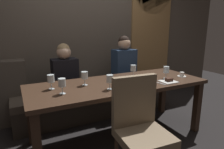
% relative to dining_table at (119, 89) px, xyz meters
% --- Properties ---
extents(ground, '(9.00, 9.00, 0.00)m').
position_rel_dining_table_xyz_m(ground, '(0.00, 0.00, -0.65)').
color(ground, black).
extents(back_wall_tiled, '(6.00, 0.12, 3.00)m').
position_rel_dining_table_xyz_m(back_wall_tiled, '(0.00, 1.22, 0.85)').
color(back_wall_tiled, brown).
rests_on(back_wall_tiled, ground).
extents(arched_door, '(0.90, 0.05, 2.55)m').
position_rel_dining_table_xyz_m(arched_door, '(1.35, 1.15, 0.71)').
color(arched_door, olive).
rests_on(arched_door, ground).
extents(dining_table, '(2.20, 0.84, 0.74)m').
position_rel_dining_table_xyz_m(dining_table, '(0.00, 0.00, 0.00)').
color(dining_table, '#342217').
rests_on(dining_table, ground).
extents(banquette_bench, '(2.50, 0.44, 0.45)m').
position_rel_dining_table_xyz_m(banquette_bench, '(0.00, 0.70, -0.42)').
color(banquette_bench, '#312A23').
rests_on(banquette_bench, ground).
extents(chair_near_side, '(0.47, 0.47, 0.98)m').
position_rel_dining_table_xyz_m(chair_near_side, '(-0.17, -0.72, -0.09)').
color(chair_near_side, '#3D281C').
rests_on(chair_near_side, ground).
extents(diner_redhead, '(0.36, 0.24, 0.74)m').
position_rel_dining_table_xyz_m(diner_redhead, '(-0.49, 0.73, 0.14)').
color(diner_redhead, black).
rests_on(diner_redhead, banquette_bench).
extents(diner_bearded, '(0.36, 0.24, 0.83)m').
position_rel_dining_table_xyz_m(diner_bearded, '(0.47, 0.69, 0.19)').
color(diner_bearded, navy).
rests_on(diner_bearded, banquette_bench).
extents(wine_glass_far_left, '(0.08, 0.08, 0.16)m').
position_rel_dining_table_xyz_m(wine_glass_far_left, '(-0.42, 0.08, 0.20)').
color(wine_glass_far_left, silver).
rests_on(wine_glass_far_left, dining_table).
extents(wine_glass_end_right, '(0.08, 0.08, 0.16)m').
position_rel_dining_table_xyz_m(wine_glass_end_right, '(-0.72, -0.12, 0.20)').
color(wine_glass_end_right, silver).
rests_on(wine_glass_end_right, dining_table).
extents(wine_glass_center_front, '(0.08, 0.08, 0.16)m').
position_rel_dining_table_xyz_m(wine_glass_center_front, '(0.65, -0.12, 0.20)').
color(wine_glass_center_front, silver).
rests_on(wine_glass_center_front, dining_table).
extents(wine_glass_near_left, '(0.08, 0.08, 0.16)m').
position_rel_dining_table_xyz_m(wine_glass_near_left, '(0.32, 0.17, 0.20)').
color(wine_glass_near_left, silver).
rests_on(wine_glass_near_left, dining_table).
extents(wine_glass_center_back, '(0.08, 0.08, 0.16)m').
position_rel_dining_table_xyz_m(wine_glass_center_back, '(-0.22, -0.20, 0.20)').
color(wine_glass_center_back, silver).
rests_on(wine_glass_center_back, dining_table).
extents(wine_glass_far_right, '(0.08, 0.08, 0.16)m').
position_rel_dining_table_xyz_m(wine_glass_far_right, '(-0.79, 0.10, 0.20)').
color(wine_glass_far_right, silver).
rests_on(wine_glass_far_right, dining_table).
extents(espresso_cup, '(0.12, 0.12, 0.06)m').
position_rel_dining_table_xyz_m(espresso_cup, '(0.92, -0.14, 0.11)').
color(espresso_cup, white).
rests_on(espresso_cup, dining_table).
extents(dessert_plate, '(0.19, 0.19, 0.05)m').
position_rel_dining_table_xyz_m(dessert_plate, '(0.57, -0.26, 0.10)').
color(dessert_plate, white).
rests_on(dessert_plate, dining_table).
extents(fork_on_table, '(0.05, 0.17, 0.01)m').
position_rel_dining_table_xyz_m(fork_on_table, '(0.43, -0.27, 0.09)').
color(fork_on_table, silver).
rests_on(fork_on_table, dining_table).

